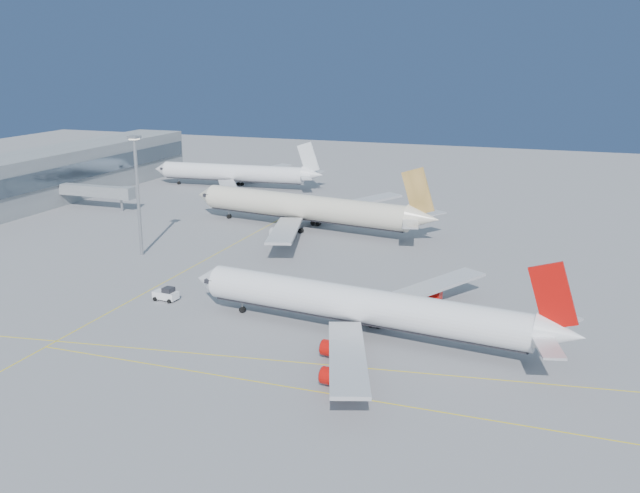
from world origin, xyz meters
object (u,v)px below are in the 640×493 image
(airliner_virgin, at_px, (369,307))
(airliner_third, at_px, (237,173))
(pushback_tug, at_px, (166,294))
(light_mast, at_px, (137,186))
(airliner_etihad, at_px, (309,208))

(airliner_virgin, bearing_deg, airliner_third, 131.88)
(airliner_third, bearing_deg, airliner_virgin, -58.88)
(pushback_tug, bearing_deg, light_mast, 135.34)
(airliner_virgin, xyz_separation_m, airliner_etihad, (-33.62, 62.83, 0.71))
(pushback_tug, height_order, light_mast, light_mast)
(airliner_etihad, distance_m, pushback_tug, 59.36)
(pushback_tug, bearing_deg, airliner_third, 114.01)
(airliner_virgin, height_order, light_mast, light_mast)
(airliner_etihad, height_order, light_mast, light_mast)
(airliner_etihad, relative_size, pushback_tug, 15.22)
(light_mast, bearing_deg, pushback_tug, -49.01)
(airliner_third, bearing_deg, light_mast, -82.40)
(airliner_virgin, xyz_separation_m, airliner_third, (-76.49, 109.13, 0.03))
(airliner_third, relative_size, pushback_tug, 13.11)
(pushback_tug, relative_size, light_mast, 0.17)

